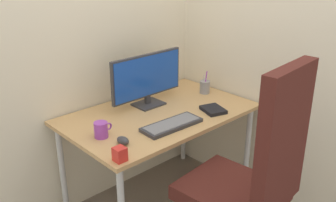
# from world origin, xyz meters

# --- Properties ---
(ground_plane) EXTENTS (8.00, 8.00, 0.00)m
(ground_plane) POSITION_xyz_m (0.00, 0.00, 0.00)
(ground_plane) COLOR slate
(wall_back) EXTENTS (2.65, 0.04, 2.80)m
(wall_back) POSITION_xyz_m (0.00, 0.41, 1.40)
(wall_back) COLOR beige
(wall_back) RESTS_ON ground_plane
(wall_side_right) EXTENTS (0.04, 2.18, 2.80)m
(wall_side_right) POSITION_xyz_m (0.65, -0.20, 1.40)
(wall_side_right) COLOR beige
(wall_side_right) RESTS_ON ground_plane
(desk) EXTENTS (1.24, 0.77, 0.72)m
(desk) POSITION_xyz_m (0.00, 0.00, 0.65)
(desk) COLOR tan
(desk) RESTS_ON ground_plane
(office_chair) EXTENTS (0.56, 0.59, 1.25)m
(office_chair) POSITION_xyz_m (-0.07, -0.81, 0.65)
(office_chair) COLOR black
(office_chair) RESTS_ON ground_plane
(monitor) EXTENTS (0.58, 0.16, 0.36)m
(monitor) POSITION_xyz_m (0.03, 0.15, 0.91)
(monitor) COLOR #333338
(monitor) RESTS_ON desk
(keyboard) EXTENTS (0.40, 0.17, 0.02)m
(keyboard) POSITION_xyz_m (-0.09, -0.21, 0.73)
(keyboard) COLOR #333338
(keyboard) RESTS_ON desk
(mouse) EXTENTS (0.06, 0.09, 0.04)m
(mouse) POSITION_xyz_m (-0.44, -0.19, 0.74)
(mouse) COLOR #333338
(mouse) RESTS_ON desk
(pen_holder) EXTENTS (0.08, 0.08, 0.17)m
(pen_holder) POSITION_xyz_m (0.49, 0.04, 0.76)
(pen_holder) COLOR gray
(pen_holder) RESTS_ON desk
(notebook) EXTENTS (0.17, 0.19, 0.02)m
(notebook) POSITION_xyz_m (0.27, -0.23, 0.73)
(notebook) COLOR black
(notebook) RESTS_ON desk
(coffee_mug) EXTENTS (0.11, 0.08, 0.09)m
(coffee_mug) POSITION_xyz_m (-0.48, -0.04, 0.76)
(coffee_mug) COLOR purple
(coffee_mug) RESTS_ON desk
(desk_clamp_accessory) EXTENTS (0.06, 0.06, 0.08)m
(desk_clamp_accessory) POSITION_xyz_m (-0.56, -0.33, 0.75)
(desk_clamp_accessory) COLOR red
(desk_clamp_accessory) RESTS_ON desk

